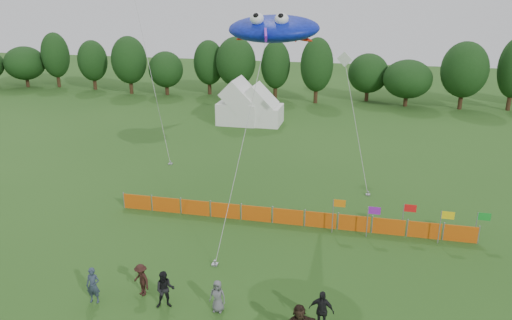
% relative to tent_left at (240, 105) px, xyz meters
% --- Properties ---
extents(ground, '(160.00, 160.00, 0.00)m').
position_rel_tent_left_xyz_m(ground, '(7.87, -32.48, -1.92)').
color(ground, '#234C16').
rests_on(ground, ground).
extents(treeline, '(104.57, 8.78, 8.36)m').
position_rel_tent_left_xyz_m(treeline, '(9.48, 12.45, 2.27)').
color(treeline, '#382314').
rests_on(treeline, ground).
extents(tent_left, '(4.30, 4.30, 3.80)m').
position_rel_tent_left_xyz_m(tent_left, '(0.00, 0.00, 0.00)').
color(tent_left, white).
rests_on(tent_left, ground).
extents(tent_right, '(4.59, 3.67, 3.24)m').
position_rel_tent_left_xyz_m(tent_right, '(2.28, -0.14, -0.28)').
color(tent_right, white).
rests_on(tent_right, ground).
extents(barrier_fence, '(21.90, 0.06, 1.00)m').
position_rel_tent_left_xyz_m(barrier_fence, '(9.12, -23.20, -1.42)').
color(barrier_fence, '#CA500B').
rests_on(barrier_fence, ground).
extents(flag_row, '(8.73, 0.71, 2.15)m').
position_rel_tent_left_xyz_m(flag_row, '(15.98, -23.50, -0.55)').
color(flag_row, gray).
rests_on(flag_row, ground).
extents(spectator_a, '(0.68, 0.48, 1.76)m').
position_rel_tent_left_xyz_m(spectator_a, '(1.73, -33.14, -1.04)').
color(spectator_a, '#293445').
rests_on(spectator_a, ground).
extents(spectator_b, '(1.05, 0.94, 1.81)m').
position_rel_tent_left_xyz_m(spectator_b, '(5.10, -32.76, -1.01)').
color(spectator_b, black).
rests_on(spectator_b, ground).
extents(spectator_c, '(1.20, 1.04, 1.61)m').
position_rel_tent_left_xyz_m(spectator_c, '(3.63, -32.12, -1.11)').
color(spectator_c, black).
rests_on(spectator_c, ground).
extents(spectator_d, '(1.13, 0.57, 1.85)m').
position_rel_tent_left_xyz_m(spectator_d, '(12.14, -32.74, -0.99)').
color(spectator_d, black).
rests_on(spectator_d, ground).
extents(spectator_e, '(0.77, 0.52, 1.53)m').
position_rel_tent_left_xyz_m(spectator_e, '(7.49, -32.50, -1.15)').
color(spectator_e, '#57585D').
rests_on(spectator_e, ground).
extents(stingray_kite, '(6.41, 14.29, 12.58)m').
position_rel_tent_left_xyz_m(stingray_kite, '(7.87, -21.57, 9.65)').
color(stingray_kite, '#0D22C5').
rests_on(stingray_kite, ground).
extents(small_kite_white, '(3.36, 8.31, 9.00)m').
position_rel_tent_left_xyz_m(small_kite_white, '(11.98, -11.61, 4.23)').
color(small_kite_white, white).
rests_on(small_kite_white, ground).
extents(small_kite_dark, '(5.24, 4.84, 15.31)m').
position_rel_tent_left_xyz_m(small_kite_dark, '(-4.98, -11.67, 7.24)').
color(small_kite_dark, black).
rests_on(small_kite_dark, ground).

